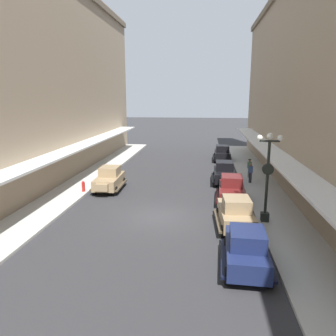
% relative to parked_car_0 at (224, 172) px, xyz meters
% --- Properties ---
extents(ground_plane, '(200.00, 200.00, 0.00)m').
position_rel_parked_car_0_xyz_m(ground_plane, '(-4.55, -8.74, -0.94)').
color(ground_plane, '#2D2D30').
extents(sidewalk_left, '(3.00, 60.00, 0.15)m').
position_rel_parked_car_0_xyz_m(sidewalk_left, '(-12.05, -8.74, -0.87)').
color(sidewalk_left, '#B7B5AD').
rests_on(sidewalk_left, ground).
extents(sidewalk_right, '(3.00, 60.00, 0.15)m').
position_rel_parked_car_0_xyz_m(sidewalk_right, '(2.95, -8.74, -0.87)').
color(sidewalk_right, '#B7B5AD').
rests_on(sidewalk_right, ground).
extents(parked_car_0, '(2.18, 4.27, 1.84)m').
position_rel_parked_car_0_xyz_m(parked_car_0, '(0.00, 0.00, 0.00)').
color(parked_car_0, black).
rests_on(parked_car_0, ground).
extents(parked_car_1, '(2.19, 4.28, 1.84)m').
position_rel_parked_car_0_xyz_m(parked_car_1, '(0.31, 10.10, 0.00)').
color(parked_car_1, black).
rests_on(parked_car_1, ground).
extents(parked_car_2, '(2.30, 4.32, 1.84)m').
position_rel_parked_car_0_xyz_m(parked_car_2, '(0.21, -5.19, 0.00)').
color(parked_car_2, '#591919').
rests_on(parked_car_2, ground).
extents(parked_car_3, '(2.31, 4.32, 1.84)m').
position_rel_parked_car_0_xyz_m(parked_car_3, '(0.08, -9.96, 0.00)').
color(parked_car_3, '#997F5B').
rests_on(parked_car_3, ground).
extents(parked_car_4, '(2.30, 4.32, 1.84)m').
position_rel_parked_car_0_xyz_m(parked_car_4, '(0.14, -14.43, 0.00)').
color(parked_car_4, '#19234C').
rests_on(parked_car_4, ground).
extents(parked_car_5, '(2.23, 4.29, 1.84)m').
position_rel_parked_car_0_xyz_m(parked_car_5, '(-9.17, -3.19, 0.00)').
color(parked_car_5, '#997F5B').
rests_on(parked_car_5, ground).
extents(lamp_post_with_clock, '(1.42, 0.44, 5.16)m').
position_rel_parked_car_0_xyz_m(lamp_post_with_clock, '(1.85, -9.05, 2.04)').
color(lamp_post_with_clock, black).
rests_on(lamp_post_with_clock, sidewalk_right).
extents(fire_hydrant, '(0.24, 0.24, 0.82)m').
position_rel_parked_car_0_xyz_m(fire_hydrant, '(-10.90, -4.33, -0.38)').
color(fire_hydrant, '#B21E19').
rests_on(fire_hydrant, sidewalk_left).
extents(pedestrian_0, '(0.36, 0.24, 1.64)m').
position_rel_parked_car_0_xyz_m(pedestrian_0, '(2.16, -0.15, 0.05)').
color(pedestrian_0, '#2D2D33').
rests_on(pedestrian_0, sidewalk_right).
extents(pedestrian_1, '(0.36, 0.28, 1.67)m').
position_rel_parked_car_0_xyz_m(pedestrian_1, '(2.31, 1.69, 0.07)').
color(pedestrian_1, slate).
rests_on(pedestrian_1, sidewalk_right).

